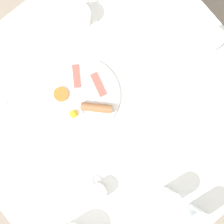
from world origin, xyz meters
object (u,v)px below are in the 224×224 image
Objects in this scene: creamer_jug at (97,192)px; knife_by_plate at (161,67)px; wine_glass_spare at (196,219)px; breakfast_plate at (82,97)px; water_glass_short at (168,200)px; water_glass_tall at (209,42)px; teacup_with_saucer_right at (80,17)px; fork_by_plate at (200,136)px.

creamer_jug reaches higher than knife_by_plate.
creamer_jug is (0.28, 0.21, -0.04)m from wine_glass_spare.
creamer_jug is at bearing 150.07° from breakfast_plate.
knife_by_plate is at bearing -38.20° from water_glass_short.
wine_glass_spare is at bearing 134.52° from water_glass_tall.
breakfast_plate is at bearing -29.93° from creamer_jug.
teacup_with_saucer_right reaches higher than knife_by_plate.
teacup_with_saucer_right reaches higher than creamer_jug.
water_glass_short is (-0.71, 0.18, 0.03)m from teacup_with_saucer_right.
wine_glass_spare reaches higher than water_glass_short.
teacup_with_saucer_right is at bearing 37.98° from water_glass_tall.
breakfast_plate is at bearing 3.36° from wine_glass_spare.
water_glass_tall is 0.94× the size of water_glass_short.
creamer_jug is at bearing 78.18° from fork_by_plate.
wine_glass_spare reaches higher than teacup_with_saucer_right.
knife_by_plate is (-0.10, -0.30, -0.01)m from breakfast_plate.
breakfast_plate is 2.09× the size of wine_glass_spare.
fork_by_plate and knife_by_plate have the same top height.
breakfast_plate is at bearing 0.34° from water_glass_short.
water_glass_tall is at bearing -43.58° from fork_by_plate.
breakfast_plate is at bearing 71.85° from knife_by_plate.
water_glass_short reaches higher than fork_by_plate.
teacup_with_saucer_right is 0.64m from creamer_jug.
wine_glass_spare reaches higher than water_glass_tall.
water_glass_tall is 0.81× the size of wine_glass_spare.
breakfast_plate is 2.57× the size of water_glass_tall.
water_glass_short is 0.48m from knife_by_plate.
water_glass_short reaches higher than breakfast_plate.
water_glass_tall is at bearing -76.31° from creamer_jug.
creamer_jug is 0.51m from knife_by_plate.
teacup_with_saucer_right reaches higher than breakfast_plate.
wine_glass_spare reaches higher than creamer_jug.
wine_glass_spare is at bearing 169.55° from teacup_with_saucer_right.
wine_glass_spare is at bearing -176.64° from breakfast_plate.
fork_by_plate is (-0.25, 0.23, -0.05)m from water_glass_tall.
water_glass_tall reaches higher than fork_by_plate.
breakfast_plate is 1.94× the size of fork_by_plate.
water_glass_tall is 0.58m from water_glass_short.
creamer_jug is (-0.30, 0.17, 0.02)m from breakfast_plate.
teacup_with_saucer_right is 0.88× the size of fork_by_plate.
knife_by_plate is at bearing -66.77° from creamer_jug.
fork_by_plate is (0.19, -0.21, -0.07)m from wine_glass_spare.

